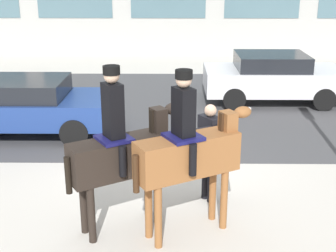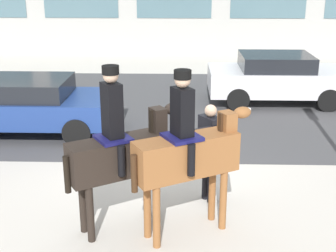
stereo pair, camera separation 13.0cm
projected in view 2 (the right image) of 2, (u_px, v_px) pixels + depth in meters
ground_plane at (162, 174)px, 9.11m from camera, size 80.00×80.00×0.00m
road_surface at (169, 105)px, 13.60m from camera, size 23.38×8.50×0.01m
mounted_horse_lead at (121, 150)px, 6.86m from camera, size 1.74×1.24×2.53m
mounted_horse_companion at (188, 152)px, 6.69m from camera, size 1.79×1.18×2.51m
pedestrian_bystander at (209, 146)px, 7.74m from camera, size 0.71×0.79×1.71m
street_car_near_lane at (30, 104)px, 11.17m from camera, size 4.11×1.95×1.33m
street_car_far_lane at (277, 77)px, 13.70m from camera, size 4.04×2.00×1.43m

